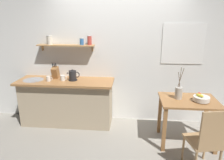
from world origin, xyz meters
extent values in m
plane|color=gray|center=(0.00, 0.00, 0.00)|extent=(14.00, 14.00, 0.00)
cube|color=white|center=(0.20, 0.65, 1.35)|extent=(6.80, 0.10, 2.70)
cube|color=white|center=(1.19, 0.59, 1.58)|extent=(0.76, 0.01, 0.74)
cube|color=silver|center=(1.19, 0.60, 1.58)|extent=(0.70, 0.01, 0.68)
cube|color=tan|center=(-1.00, 0.32, 0.43)|extent=(1.74, 0.52, 0.86)
cube|color=#9E6B3D|center=(-1.00, 0.30, 0.88)|extent=(1.83, 0.63, 0.04)
cylinder|color=#B7BABF|center=(-1.62, 0.28, 0.90)|extent=(0.38, 0.38, 0.01)
cube|color=tan|center=(-1.01, 0.49, 1.54)|extent=(1.09, 0.18, 0.02)
cube|color=#99754C|center=(-1.50, 0.57, 1.48)|extent=(0.02, 0.06, 0.12)
cube|color=#99754C|center=(-0.51, 0.57, 1.48)|extent=(0.02, 0.06, 0.12)
cylinder|color=beige|center=(-1.32, 0.49, 1.63)|extent=(0.10, 0.10, 0.16)
cylinder|color=silver|center=(-1.32, 0.49, 1.71)|extent=(0.11, 0.11, 0.01)
cylinder|color=#3366A3|center=(-0.69, 0.49, 1.61)|extent=(0.08, 0.08, 0.12)
cylinder|color=silver|center=(-0.69, 0.49, 1.68)|extent=(0.08, 0.08, 0.01)
cylinder|color=#BC4238|center=(-0.54, 0.49, 1.64)|extent=(0.08, 0.08, 0.16)
cylinder|color=silver|center=(-0.54, 0.49, 1.72)|extent=(0.08, 0.08, 0.01)
cube|color=#9E6B3D|center=(1.19, -0.16, 0.76)|extent=(0.90, 0.66, 0.03)
cube|color=#9E6B3D|center=(0.78, -0.44, 0.37)|extent=(0.06, 0.06, 0.75)
cube|color=#9E6B3D|center=(1.59, -0.44, 0.37)|extent=(0.06, 0.06, 0.75)
cube|color=#9E6B3D|center=(0.78, 0.12, 0.37)|extent=(0.06, 0.06, 0.75)
cube|color=#9E6B3D|center=(1.59, 0.12, 0.37)|extent=(0.06, 0.06, 0.75)
cube|color=tan|center=(1.24, -0.79, 0.43)|extent=(0.48, 0.49, 0.03)
cube|color=tan|center=(1.28, -0.98, 0.71)|extent=(0.35, 0.10, 0.53)
cylinder|color=tan|center=(1.37, -0.58, 0.21)|extent=(0.03, 0.03, 0.42)
cylinder|color=tan|center=(1.04, -0.65, 0.21)|extent=(0.03, 0.03, 0.42)
cylinder|color=silver|center=(1.36, -0.21, 0.79)|extent=(0.11, 0.11, 0.01)
cylinder|color=silver|center=(1.36, -0.21, 0.83)|extent=(0.25, 0.25, 0.07)
ellipsoid|color=yellow|center=(1.32, -0.21, 0.88)|extent=(0.12, 0.15, 0.04)
sphere|color=red|center=(1.33, -0.17, 0.88)|extent=(0.06, 0.06, 0.06)
cylinder|color=#B7B2A8|center=(1.02, -0.12, 0.88)|extent=(0.12, 0.12, 0.19)
cylinder|color=brown|center=(1.01, -0.12, 1.10)|extent=(0.05, 0.01, 0.25)
cylinder|color=brown|center=(1.02, -0.12, 1.14)|extent=(0.01, 0.03, 0.33)
cylinder|color=brown|center=(1.03, -0.12, 1.13)|extent=(0.08, 0.01, 0.32)
cylinder|color=black|center=(-0.85, 0.32, 0.91)|extent=(0.16, 0.16, 0.02)
cylinder|color=#232326|center=(-0.85, 0.32, 1.00)|extent=(0.14, 0.14, 0.17)
sphere|color=black|center=(-0.85, 0.32, 1.10)|extent=(0.02, 0.02, 0.02)
cone|color=#232326|center=(-0.94, 0.32, 1.04)|extent=(0.04, 0.04, 0.04)
torus|color=black|center=(-0.77, 0.32, 1.01)|extent=(0.11, 0.02, 0.11)
cube|color=#9E6B3D|center=(-1.22, 0.41, 1.02)|extent=(0.11, 0.19, 0.24)
cylinder|color=black|center=(-1.25, 0.38, 1.18)|extent=(0.02, 0.04, 0.08)
cylinder|color=black|center=(-1.22, 0.38, 1.18)|extent=(0.02, 0.04, 0.08)
cylinder|color=black|center=(-1.19, 0.38, 1.18)|extent=(0.02, 0.04, 0.08)
cylinder|color=white|center=(-1.30, 0.23, 0.95)|extent=(0.08, 0.08, 0.10)
torus|color=white|center=(-1.25, 0.23, 0.95)|extent=(0.07, 0.01, 0.07)
cylinder|color=white|center=(-1.04, 0.29, 0.95)|extent=(0.09, 0.09, 0.10)
torus|color=white|center=(-0.99, 0.29, 0.95)|extent=(0.07, 0.01, 0.07)
camera|label=1|loc=(0.24, -3.33, 2.05)|focal=33.03mm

